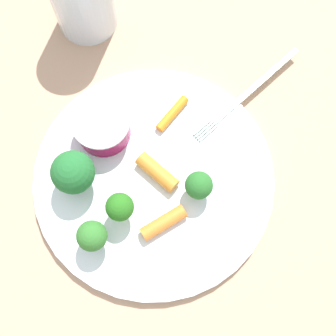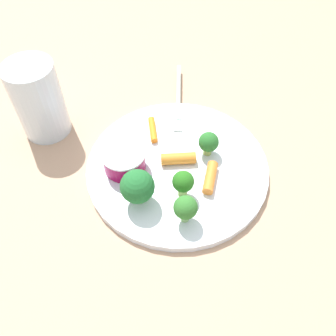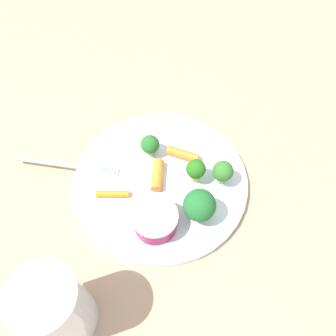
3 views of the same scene
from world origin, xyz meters
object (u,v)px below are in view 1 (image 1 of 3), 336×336
object	(u,v)px
broccoli_floret_0	(199,186)
carrot_stick_0	(163,223)
broccoli_floret_2	(92,236)
broccoli_floret_3	(120,207)
carrot_stick_2	(172,114)
carrot_stick_1	(155,168)
broccoli_floret_1	(73,172)
fork	(246,94)
sauce_cup	(102,127)
plate	(154,178)

from	to	relation	value
broccoli_floret_0	carrot_stick_0	world-z (taller)	broccoli_floret_0
broccoli_floret_2	carrot_stick_0	bearing A→B (deg)	164.07
broccoli_floret_3	carrot_stick_2	size ratio (longest dim) A/B	0.91
carrot_stick_0	carrot_stick_1	xyz separation A→B (m)	(-0.02, -0.06, 0.00)
broccoli_floret_1	broccoli_floret_3	bearing A→B (deg)	114.68
carrot_stick_2	fork	size ratio (longest dim) A/B	0.29
sauce_cup	carrot_stick_0	size ratio (longest dim) A/B	1.25
broccoli_floret_2	carrot_stick_0	xyz separation A→B (m)	(-0.07, 0.02, -0.02)
broccoli_floret_3	carrot_stick_2	distance (m)	0.13
carrot_stick_2	fork	xyz separation A→B (m)	(-0.09, 0.02, -0.00)
carrot_stick_0	carrot_stick_2	size ratio (longest dim) A/B	1.04
broccoli_floret_2	plate	bearing A→B (deg)	-159.82
broccoli_floret_0	carrot_stick_2	xyz separation A→B (m)	(-0.02, -0.09, -0.02)
broccoli_floret_2	carrot_stick_1	world-z (taller)	broccoli_floret_2
sauce_cup	carrot_stick_0	distance (m)	0.13
carrot_stick_0	fork	xyz separation A→B (m)	(-0.16, -0.09, -0.01)
sauce_cup	broccoli_floret_3	distance (m)	0.10
broccoli_floret_2	carrot_stick_2	xyz separation A→B (m)	(-0.14, -0.09, -0.02)
broccoli_floret_2	carrot_stick_2	size ratio (longest dim) A/B	0.92
carrot_stick_1	carrot_stick_0	bearing A→B (deg)	69.54
carrot_stick_1	carrot_stick_2	bearing A→B (deg)	-135.01
carrot_stick_2	broccoli_floret_0	bearing A→B (deg)	77.61
broccoli_floret_0	carrot_stick_2	bearing A→B (deg)	-102.39
broccoli_floret_3	fork	xyz separation A→B (m)	(-0.19, -0.05, -0.03)
fork	broccoli_floret_1	bearing A→B (deg)	-0.39
broccoli_floret_3	broccoli_floret_0	bearing A→B (deg)	167.33
carrot_stick_0	fork	distance (m)	0.18
sauce_cup	broccoli_floret_1	xyz separation A→B (m)	(0.05, 0.04, 0.02)
carrot_stick_2	fork	bearing A→B (deg)	167.51
plate	broccoli_floret_0	xyz separation A→B (m)	(-0.03, 0.04, 0.03)
sauce_cup	broccoli_floret_0	size ratio (longest dim) A/B	1.61
broccoli_floret_1	broccoli_floret_3	distance (m)	0.06
broccoli_floret_3	fork	bearing A→B (deg)	-164.34
broccoli_floret_0	broccoli_floret_2	bearing A→B (deg)	-3.01
carrot_stick_1	fork	size ratio (longest dim) A/B	0.31
broccoli_floret_1	broccoli_floret_2	xyz separation A→B (m)	(0.01, 0.07, -0.00)
sauce_cup	fork	size ratio (longest dim) A/B	0.38
sauce_cup	carrot_stick_1	world-z (taller)	sauce_cup
plate	broccoli_floret_0	size ratio (longest dim) A/B	6.79
sauce_cup	carrot_stick_1	distance (m)	0.08
plate	broccoli_floret_0	bearing A→B (deg)	131.74
broccoli_floret_2	carrot_stick_1	bearing A→B (deg)	-158.21
broccoli_floret_1	broccoli_floret_2	world-z (taller)	broccoli_floret_1
plate	broccoli_floret_2	xyz separation A→B (m)	(0.09, 0.03, 0.03)
broccoli_floret_2	broccoli_floret_3	distance (m)	0.04
broccoli_floret_3	broccoli_floret_2	bearing A→B (deg)	18.08
broccoli_floret_0	carrot_stick_0	bearing A→B (deg)	15.29
fork	carrot_stick_2	bearing A→B (deg)	-12.49
broccoli_floret_3	fork	world-z (taller)	broccoli_floret_3
carrot_stick_0	fork	size ratio (longest dim) A/B	0.31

